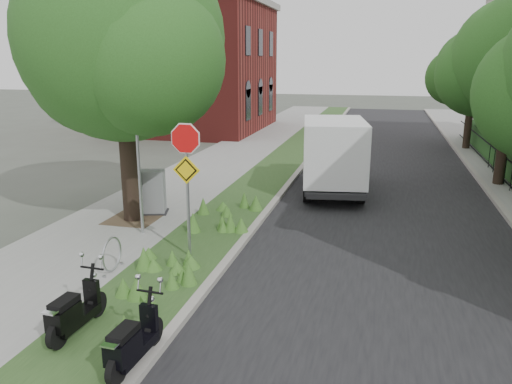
% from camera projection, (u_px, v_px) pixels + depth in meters
% --- Properties ---
extents(ground, '(120.00, 120.00, 0.00)m').
position_uv_depth(ground, '(241.00, 277.00, 10.72)').
color(ground, '#4C5147').
rests_on(ground, ground).
extents(sidewalk_near, '(3.50, 60.00, 0.12)m').
position_uv_depth(sidewalk_near, '(209.00, 169.00, 21.09)').
color(sidewalk_near, gray).
rests_on(sidewalk_near, ground).
extents(verge, '(2.00, 60.00, 0.12)m').
position_uv_depth(verge, '(273.00, 173.00, 20.44)').
color(verge, '#2C4A1F').
rests_on(verge, ground).
extents(kerb_near, '(0.20, 60.00, 0.13)m').
position_uv_depth(kerb_near, '(297.00, 174.00, 20.20)').
color(kerb_near, '#9E9991').
rests_on(kerb_near, ground).
extents(road, '(7.00, 60.00, 0.01)m').
position_uv_depth(road, '(386.00, 180.00, 19.38)').
color(road, black).
rests_on(road, ground).
extents(kerb_far, '(0.20, 60.00, 0.13)m').
position_uv_depth(kerb_far, '(483.00, 184.00, 18.52)').
color(kerb_far, '#9E9991').
rests_on(kerb_far, ground).
extents(street_tree_main, '(6.21, 5.54, 7.66)m').
position_uv_depth(street_tree_main, '(121.00, 49.00, 13.15)').
color(street_tree_main, black).
rests_on(street_tree_main, ground).
extents(bare_post, '(0.08, 0.08, 4.00)m').
position_uv_depth(bare_post, '(138.00, 158.00, 12.63)').
color(bare_post, '#A5A8AD').
rests_on(bare_post, ground).
extents(bike_hoop, '(0.06, 0.78, 0.77)m').
position_uv_depth(bike_hoop, '(112.00, 254.00, 10.68)').
color(bike_hoop, '#A5A8AD').
rests_on(bike_hoop, ground).
extents(sign_assembly, '(0.94, 0.08, 3.22)m').
position_uv_depth(sign_assembly, '(186.00, 163.00, 11.01)').
color(sign_assembly, '#A5A8AD').
rests_on(sign_assembly, ground).
extents(fence_far, '(0.04, 24.00, 1.00)m').
position_uv_depth(fence_far, '(505.00, 169.00, 18.20)').
color(fence_far, black).
rests_on(fence_far, ground).
extents(brick_building, '(9.40, 10.40, 8.30)m').
position_uv_depth(brick_building, '(193.00, 65.00, 32.53)').
color(brick_building, maroon).
rests_on(brick_building, ground).
extents(far_tree_b, '(4.83, 4.31, 6.56)m').
position_uv_depth(far_tree_b, '(510.00, 65.00, 17.37)').
color(far_tree_b, black).
rests_on(far_tree_b, ground).
extents(far_tree_c, '(4.37, 3.89, 5.93)m').
position_uv_depth(far_tree_c, '(473.00, 72.00, 24.96)').
color(far_tree_c, black).
rests_on(far_tree_c, ground).
extents(scooter_near, '(0.35, 1.53, 0.73)m').
position_uv_depth(scooter_near, '(71.00, 316.00, 8.13)').
color(scooter_near, black).
rests_on(scooter_near, ground).
extents(scooter_far, '(0.36, 1.52, 0.72)m').
position_uv_depth(scooter_far, '(130.00, 347.00, 7.26)').
color(scooter_far, black).
rests_on(scooter_far, ground).
extents(box_truck, '(2.64, 5.13, 2.22)m').
position_uv_depth(box_truck, '(333.00, 152.00, 17.27)').
color(box_truck, '#262628').
rests_on(box_truck, ground).
extents(utility_cabinet, '(1.11, 0.89, 1.29)m').
position_uv_depth(utility_cabinet, '(150.00, 193.00, 14.72)').
color(utility_cabinet, '#262628').
rests_on(utility_cabinet, ground).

